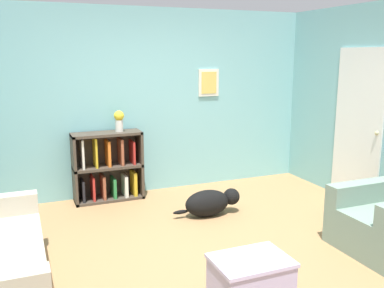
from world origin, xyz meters
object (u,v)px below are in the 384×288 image
at_px(coffee_table, 251,279).
at_px(dog, 210,202).
at_px(vase, 119,120).
at_px(bookshelf, 108,168).

height_order(coffee_table, dog, coffee_table).
bearing_deg(dog, coffee_table, -105.15).
bearing_deg(coffee_table, vase, 97.10).
xyz_separation_m(dog, vase, (-0.87, 1.07, 0.93)).
bearing_deg(dog, bookshelf, 133.59).
relative_size(dog, vase, 3.06).
relative_size(bookshelf, vase, 3.29).
distance_m(bookshelf, dog, 1.53).
xyz_separation_m(bookshelf, dog, (1.04, -1.09, -0.28)).
bearing_deg(bookshelf, coffee_table, -79.73).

